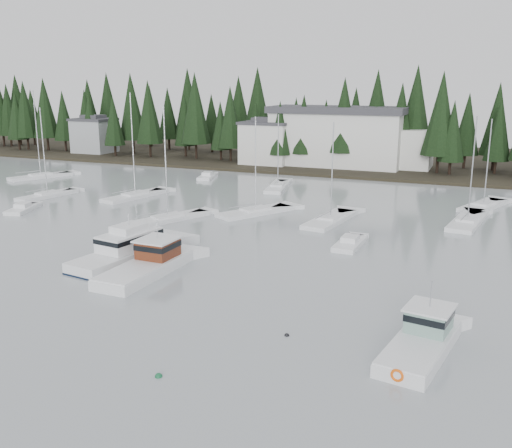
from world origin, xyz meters
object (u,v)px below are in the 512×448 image
(runabout_3, at_px, (207,177))
(sailboat_10, at_px, (330,221))
(lobster_boat_teal, at_px, (422,343))
(sailboat_0, at_px, (41,177))
(runabout_1, at_px, (350,245))
(sailboat_9, at_px, (168,220))
(sailboat_5, at_px, (278,188))
(harbor_inn, at_px, (348,137))
(sailboat_1, at_px, (256,213))
(sailboat_4, at_px, (135,197))
(cabin_cruiser_center, at_px, (127,252))
(sailboat_8, at_px, (48,196))
(sailboat_7, at_px, (483,207))
(house_west, at_px, (267,142))
(lobster_boat_brown, at_px, (147,266))
(runabout_0, at_px, (23,210))
(sailboat_3, at_px, (467,223))
(house_far_west, at_px, (94,135))

(runabout_3, bearing_deg, sailboat_10, -141.92)
(lobster_boat_teal, relative_size, sailboat_0, 0.59)
(sailboat_0, bearing_deg, runabout_1, -85.81)
(sailboat_0, relative_size, sailboat_9, 1.08)
(sailboat_5, bearing_deg, harbor_inn, -22.02)
(sailboat_5, bearing_deg, sailboat_1, -179.43)
(sailboat_10, bearing_deg, sailboat_4, 91.12)
(cabin_cruiser_center, height_order, sailboat_9, sailboat_9)
(sailboat_8, bearing_deg, cabin_cruiser_center, -116.79)
(runabout_3, bearing_deg, sailboat_7, -112.38)
(cabin_cruiser_center, height_order, sailboat_5, sailboat_5)
(house_west, distance_m, sailboat_10, 45.72)
(lobster_boat_brown, xyz_separation_m, sailboat_10, (9.55, 23.80, -0.53))
(runabout_0, bearing_deg, sailboat_4, -50.93)
(cabin_cruiser_center, height_order, runabout_0, cabin_cruiser_center)
(lobster_boat_brown, relative_size, runabout_0, 1.65)
(house_west, distance_m, cabin_cruiser_center, 61.31)
(harbor_inn, bearing_deg, sailboat_8, -126.71)
(sailboat_10, bearing_deg, runabout_3, 58.85)
(sailboat_3, height_order, sailboat_10, sailboat_3)
(house_far_west, xyz_separation_m, cabin_cruiser_center, (52.16, -62.33, -3.66))
(house_west, xyz_separation_m, harbor_inn, (15.04, 3.34, 1.12))
(harbor_inn, height_order, sailboat_7, harbor_inn)
(sailboat_8, relative_size, runabout_0, 2.06)
(house_west, relative_size, sailboat_8, 0.74)
(house_far_west, distance_m, runabout_0, 57.85)
(lobster_boat_brown, xyz_separation_m, sailboat_7, (25.82, 38.79, -0.53))
(sailboat_1, relative_size, sailboat_4, 0.83)
(sailboat_3, relative_size, sailboat_7, 1.07)
(harbor_inn, distance_m, sailboat_0, 55.18)
(runabout_1, bearing_deg, house_far_west, 55.87)
(sailboat_8, height_order, sailboat_9, sailboat_9)
(house_west, relative_size, house_far_west, 1.13)
(lobster_boat_teal, relative_size, sailboat_9, 0.64)
(sailboat_3, xyz_separation_m, runabout_0, (-52.17, -14.58, 0.07))
(lobster_boat_brown, distance_m, sailboat_4, 33.43)
(lobster_boat_brown, height_order, runabout_0, lobster_boat_brown)
(lobster_boat_brown, distance_m, runabout_0, 31.33)
(lobster_boat_brown, bearing_deg, runabout_0, 63.80)
(sailboat_3, bearing_deg, lobster_boat_teal, -173.62)
(runabout_1, bearing_deg, sailboat_1, 57.54)
(sailboat_1, distance_m, sailboat_7, 29.73)
(sailboat_9, bearing_deg, house_west, 30.57)
(runabout_1, bearing_deg, sailboat_10, 27.71)
(runabout_3, bearing_deg, house_west, -26.78)
(house_far_west, distance_m, sailboat_3, 87.98)
(sailboat_1, xyz_separation_m, sailboat_3, (24.44, 4.74, 0.00))
(sailboat_10, bearing_deg, sailboat_5, 44.11)
(cabin_cruiser_center, relative_size, runabout_1, 1.98)
(sailboat_1, xyz_separation_m, sailboat_9, (-8.07, -7.39, 0.02))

